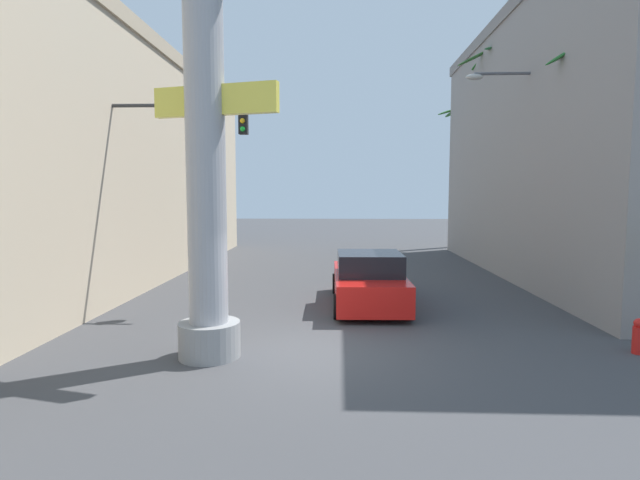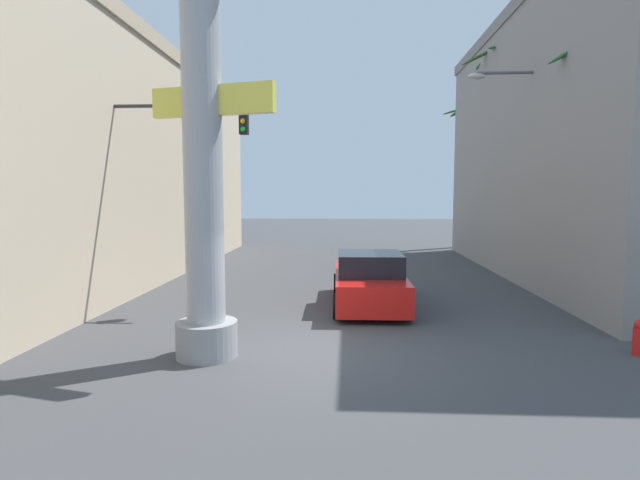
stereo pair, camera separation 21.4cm
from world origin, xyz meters
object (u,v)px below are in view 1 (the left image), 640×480
(car_lead, at_px, (368,281))
(neon_sign_pole, at_px, (206,132))
(palm_tree_far_right, at_px, (456,167))
(fire_hydrant, at_px, (638,336))
(traffic_light_mast, at_px, (134,161))
(pedestrian_curb_left, at_px, (50,284))
(pedestrian_far_left, at_px, (200,238))
(palm_tree_mid_right, at_px, (498,127))
(street_lamp, at_px, (527,158))
(palm_tree_near_right, at_px, (594,137))

(car_lead, bearing_deg, neon_sign_pole, -125.77)
(palm_tree_far_right, xyz_separation_m, fire_hydrant, (-0.87, -20.03, -4.42))
(neon_sign_pole, height_order, car_lead, neon_sign_pole)
(car_lead, xyz_separation_m, palm_tree_far_right, (6.03, 15.89, 4.07))
(palm_tree_far_right, bearing_deg, car_lead, -110.77)
(neon_sign_pole, xyz_separation_m, traffic_light_mast, (-3.22, 4.39, -0.23))
(traffic_light_mast, xyz_separation_m, palm_tree_far_right, (12.61, 16.18, 0.66))
(traffic_light_mast, height_order, pedestrian_curb_left, traffic_light_mast)
(pedestrian_far_left, bearing_deg, fire_hydrant, -47.36)
(palm_tree_mid_right, relative_size, pedestrian_curb_left, 5.76)
(traffic_light_mast, distance_m, car_lead, 7.43)
(palm_tree_far_right, bearing_deg, neon_sign_pole, -114.55)
(street_lamp, relative_size, palm_tree_far_right, 0.88)
(palm_tree_far_right, bearing_deg, palm_tree_mid_right, -89.05)
(neon_sign_pole, distance_m, palm_tree_far_right, 22.62)
(fire_hydrant, bearing_deg, pedestrian_far_left, 132.64)
(neon_sign_pole, bearing_deg, pedestrian_far_left, 106.44)
(car_lead, height_order, pedestrian_far_left, pedestrian_far_left)
(car_lead, relative_size, pedestrian_far_left, 2.65)
(neon_sign_pole, height_order, pedestrian_far_left, neon_sign_pole)
(traffic_light_mast, distance_m, pedestrian_far_left, 10.54)
(traffic_light_mast, relative_size, car_lead, 1.25)
(palm_tree_mid_right, bearing_deg, traffic_light_mast, -145.34)
(palm_tree_mid_right, relative_size, pedestrian_far_left, 5.37)
(street_lamp, height_order, traffic_light_mast, street_lamp)
(palm_tree_near_right, bearing_deg, traffic_light_mast, -177.38)
(neon_sign_pole, distance_m, street_lamp, 11.50)
(palm_tree_near_right, height_order, pedestrian_curb_left, palm_tree_near_right)
(traffic_light_mast, distance_m, fire_hydrant, 12.92)
(neon_sign_pole, bearing_deg, car_lead, 54.23)
(palm_tree_near_right, height_order, fire_hydrant, palm_tree_near_right)
(palm_tree_far_right, height_order, fire_hydrant, palm_tree_far_right)
(street_lamp, distance_m, fire_hydrant, 8.03)
(palm_tree_far_right, height_order, pedestrian_curb_left, palm_tree_far_right)
(palm_tree_far_right, xyz_separation_m, palm_tree_near_right, (0.25, -15.59, 0.00))
(palm_tree_mid_right, bearing_deg, pedestrian_far_left, 174.92)
(pedestrian_far_left, xyz_separation_m, pedestrian_curb_left, (-0.39, -11.92, -0.08))
(palm_tree_near_right, bearing_deg, street_lamp, 109.96)
(palm_tree_far_right, relative_size, pedestrian_curb_left, 4.95)
(street_lamp, relative_size, car_lead, 1.53)
(neon_sign_pole, distance_m, car_lead, 6.82)
(traffic_light_mast, height_order, fire_hydrant, traffic_light_mast)
(pedestrian_far_left, bearing_deg, palm_tree_far_right, 24.24)
(car_lead, height_order, pedestrian_curb_left, pedestrian_curb_left)
(pedestrian_far_left, relative_size, pedestrian_curb_left, 1.07)
(neon_sign_pole, xyz_separation_m, fire_hydrant, (8.53, 0.54, -4.00))
(neon_sign_pole, distance_m, fire_hydrant, 9.43)
(palm_tree_far_right, xyz_separation_m, palm_tree_mid_right, (0.12, -7.37, 1.36))
(traffic_light_mast, height_order, pedestrian_far_left, traffic_light_mast)
(pedestrian_far_left, height_order, fire_hydrant, pedestrian_far_left)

